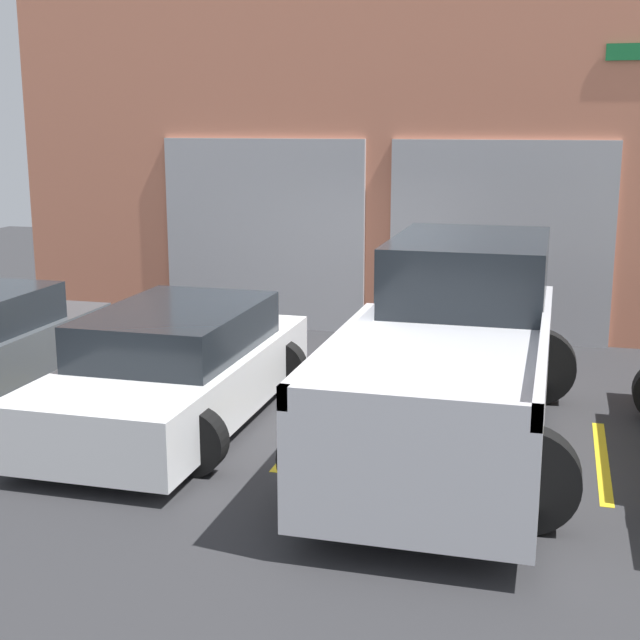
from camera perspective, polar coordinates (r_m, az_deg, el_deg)
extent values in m
plane|color=#2D2D30|center=(10.80, 1.52, -4.46)|extent=(28.00, 28.00, 0.00)
cube|color=#D17A5B|center=(13.57, 4.90, 10.23)|extent=(12.13, 0.60, 5.23)
cube|color=#ADADB2|center=(13.83, -3.63, 5.47)|extent=(3.18, 0.08, 2.92)
cube|color=#ADADB2|center=(13.14, 11.41, 4.87)|extent=(3.18, 0.08, 2.92)
cube|color=silver|center=(8.84, 8.38, -3.71)|extent=(1.82, 5.50, 0.94)
cube|color=#1E2328|center=(10.12, 9.55, 3.20)|extent=(1.68, 2.47, 0.73)
cube|color=silver|center=(7.66, 0.93, -1.76)|extent=(0.08, 3.02, 0.18)
cube|color=silver|center=(7.45, 14.05, -2.57)|extent=(0.08, 3.02, 0.18)
cube|color=silver|center=(6.11, 5.52, -5.59)|extent=(1.82, 0.08, 0.18)
cylinder|color=black|center=(10.65, 5.14, -2.37)|extent=(0.85, 0.22, 0.85)
cylinder|color=black|center=(10.51, 13.78, -2.90)|extent=(0.85, 0.22, 0.85)
cylinder|color=black|center=(7.47, 0.55, -8.92)|extent=(0.85, 0.22, 0.85)
cylinder|color=black|center=(7.27, 13.05, -9.89)|extent=(0.85, 0.22, 0.85)
cube|color=white|center=(9.67, -9.21, -3.88)|extent=(1.72, 4.23, 0.62)
cube|color=#1E2328|center=(9.62, -9.07, -0.59)|extent=(1.52, 2.33, 0.47)
cylinder|color=black|center=(11.16, -9.98, -2.42)|extent=(0.63, 0.22, 0.63)
cylinder|color=black|center=(10.62, -2.59, -3.00)|extent=(0.63, 0.22, 0.63)
cylinder|color=black|center=(8.96, -17.06, -6.56)|extent=(0.63, 0.22, 0.63)
cylinder|color=black|center=(8.28, -8.11, -7.69)|extent=(0.63, 0.22, 0.63)
cylinder|color=black|center=(11.92, -15.63, -1.72)|extent=(0.63, 0.22, 0.63)
cube|color=gold|center=(10.47, -16.50, -5.53)|extent=(0.12, 2.20, 0.01)
cube|color=gold|center=(9.32, -0.80, -7.24)|extent=(0.12, 2.20, 0.01)
cube|color=gold|center=(9.03, 17.61, -8.54)|extent=(0.12, 2.20, 0.01)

